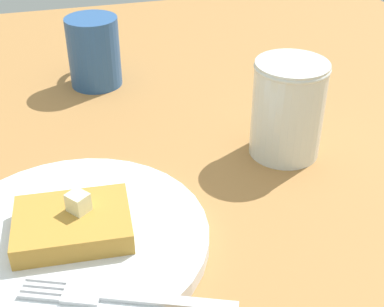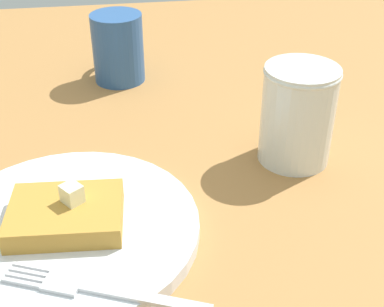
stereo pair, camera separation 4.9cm
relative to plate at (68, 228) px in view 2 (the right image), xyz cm
name	(u,v)px [view 2 (the right image)]	position (x,y,z in cm)	size (l,w,h in cm)	color
table_surface	(92,216)	(3.85, -1.84, -1.98)	(123.27, 123.27, 2.38)	#A8753F
plate	(68,228)	(0.00, 0.00, 0.00)	(22.75, 22.75, 1.36)	white
toast_slice_center	(66,215)	(0.00, 0.00, 1.54)	(7.19, 9.53, 1.92)	#B88533
butter_pat_primary	(72,194)	(0.47, -0.70, 3.32)	(1.65, 1.48, 1.65)	#F2F0C2
fork	(93,288)	(-7.96, -2.17, 0.76)	(7.46, 15.33, 0.36)	silver
syrup_jar	(297,119)	(8.95, -23.06, 3.92)	(7.64, 7.64, 10.33)	#582B07
coffee_mug	(118,47)	(31.62, -5.75, 3.80)	(9.72, 6.76, 9.11)	#2C5794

